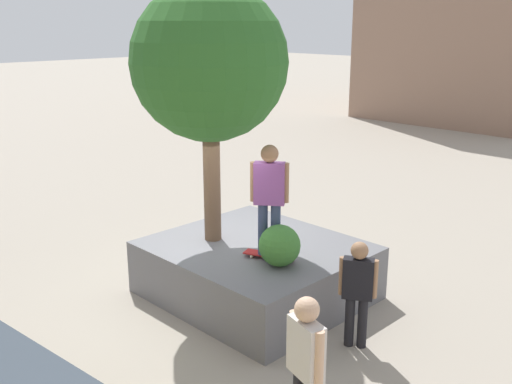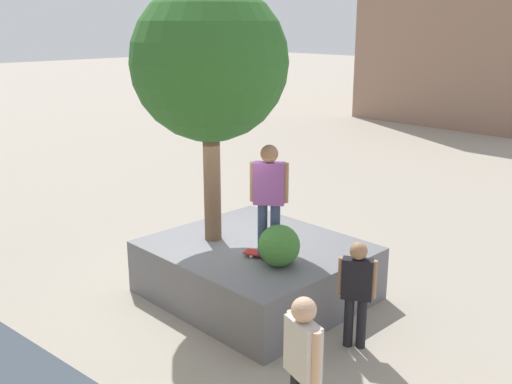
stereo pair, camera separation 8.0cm
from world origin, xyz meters
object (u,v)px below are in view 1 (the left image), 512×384
object	(u,v)px
planter_ledge	(256,270)
pedestrian_crossing	(358,287)
skateboard	(269,255)
plaza_tree	(209,64)
passerby_with_bag	(306,361)
skateboarder	(269,193)

from	to	relation	value
planter_ledge	pedestrian_crossing	size ratio (longest dim) A/B	2.07
skateboard	pedestrian_crossing	size ratio (longest dim) A/B	0.53
plaza_tree	pedestrian_crossing	xyz separation A→B (m)	(-2.84, -0.17, -2.88)
pedestrian_crossing	passerby_with_bag	world-z (taller)	passerby_with_bag
planter_ledge	passerby_with_bag	distance (m)	3.67
planter_ledge	passerby_with_bag	world-z (taller)	passerby_with_bag
plaza_tree	skateboarder	size ratio (longest dim) A/B	2.41
skateboarder	pedestrian_crossing	size ratio (longest dim) A/B	1.10
passerby_with_bag	skateboarder	bearing A→B (deg)	-38.71
pedestrian_crossing	plaza_tree	bearing A→B (deg)	3.38
plaza_tree	skateboarder	bearing A→B (deg)	-177.91
skateboarder	pedestrian_crossing	world-z (taller)	skateboarder
planter_ledge	pedestrian_crossing	xyz separation A→B (m)	(-2.14, 0.15, 0.46)
skateboarder	plaza_tree	bearing A→B (deg)	2.09
skateboard	pedestrian_crossing	xyz separation A→B (m)	(-1.58, -0.12, -0.05)
plaza_tree	passerby_with_bag	distance (m)	4.92
planter_ledge	plaza_tree	bearing A→B (deg)	24.47
planter_ledge	skateboarder	xyz separation A→B (m)	(-0.56, 0.27, 1.51)
planter_ledge	skateboarder	size ratio (longest dim) A/B	1.88
skateboard	passerby_with_bag	xyz separation A→B (m)	(-2.35, 1.89, 0.04)
skateboard	pedestrian_crossing	world-z (taller)	pedestrian_crossing
plaza_tree	planter_ledge	bearing A→B (deg)	-155.53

